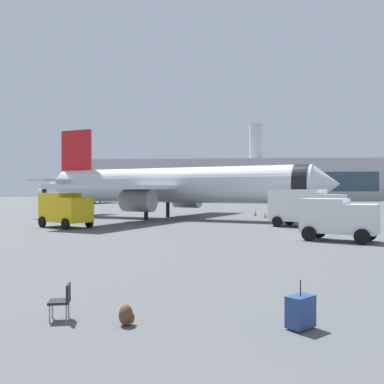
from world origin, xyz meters
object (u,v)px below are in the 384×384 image
airplane_taxiing (92,191)px  safety_cone_near (255,213)px  service_truck (65,208)px  rolling_suitcase (301,311)px  airplane_at_gate (171,185)px  cargo_van (338,217)px  gate_chair (63,299)px  traveller_backpack (126,315)px  safety_cone_mid (265,215)px  fuel_truck (306,206)px

airplane_taxiing → safety_cone_near: bearing=-54.1°
service_truck → safety_cone_near: 24.87m
rolling_suitcase → service_truck: bearing=120.3°
airplane_at_gate → cargo_van: bearing=-57.6°
gate_chair → service_truck: bearing=110.3°
airplane_taxiing → rolling_suitcase: size_ratio=25.87×
service_truck → safety_cone_near: service_truck is taller
service_truck → traveller_backpack: size_ratio=10.80×
traveller_backpack → safety_cone_near: bearing=81.7°
airplane_taxiing → safety_cone_mid: size_ratio=45.04×
rolling_suitcase → traveller_backpack: rolling_suitcase is taller
cargo_van → gate_chair: 20.18m
safety_cone_near → gate_chair: size_ratio=0.85×
airplane_taxiing → safety_cone_near: airplane_taxiing is taller
safety_cone_near → safety_cone_mid: bearing=-78.1°
cargo_van → gate_chair: bearing=-122.9°
traveller_backpack → gate_chair: gate_chair is taller
fuel_truck → gate_chair: 29.03m
gate_chair → airplane_at_gate: bearing=92.6°
cargo_van → safety_cone_near: cargo_van is taller
safety_cone_mid → rolling_suitcase: bearing=-94.6°
airplane_at_gate → airplane_taxiing: 61.12m
rolling_suitcase → cargo_van: bearing=72.7°
safety_cone_near → traveller_backpack: size_ratio=1.53×
airplane_taxiing → safety_cone_mid: (36.37, -53.05, -2.60)m
fuel_truck → rolling_suitcase: bearing=-101.1°
safety_cone_near → gate_chair: 43.83m
fuel_truck → gate_chair: size_ratio=7.36×
airplane_at_gate → safety_cone_near: airplane_at_gate is taller
safety_cone_near → airplane_taxiing: bearing=125.9°
fuel_truck → safety_cone_near: size_ratio=8.65×
safety_cone_mid → rolling_suitcase: size_ratio=0.57×
traveller_backpack → safety_cone_mid: bearing=79.7°
safety_cone_near → traveller_backpack: (-6.31, -43.41, -0.13)m
cargo_van → airplane_at_gate: bearing=122.4°
service_truck → cargo_van: 21.89m
cargo_van → service_truck: bearing=157.7°
safety_cone_mid → safety_cone_near: bearing=101.9°
safety_cone_near → gate_chair: bearing=-100.4°
fuel_truck → rolling_suitcase: size_ratio=5.76×
safety_cone_mid → rolling_suitcase: rolling_suitcase is taller
cargo_van → traveller_backpack: (-9.32, -17.23, -1.22)m
airplane_at_gate → gate_chair: (1.70, -36.85, -3.16)m
airplane_at_gate → cargo_van: airplane_at_gate is taller
gate_chair → rolling_suitcase: bearing=-2.8°
safety_cone_near → fuel_truck: bearing=-79.6°
service_truck → safety_cone_near: bearing=46.0°
airplane_at_gate → gate_chair: airplane_at_gate is taller
airplane_taxiing → safety_cone_near: 60.66m
cargo_van → rolling_suitcase: bearing=-107.3°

